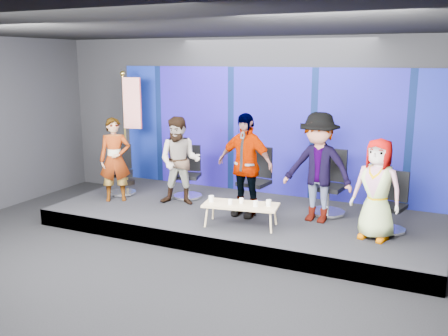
{
  "coord_description": "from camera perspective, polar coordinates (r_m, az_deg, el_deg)",
  "views": [
    {
      "loc": [
        3.41,
        -5.66,
        3.08
      ],
      "look_at": [
        -0.35,
        2.4,
        1.11
      ],
      "focal_mm": 40.0,
      "sensor_mm": 36.0,
      "label": 1
    }
  ],
  "objects": [
    {
      "name": "panelist_e",
      "position": [
        8.05,
        17.09,
        -2.35
      ],
      "size": [
        0.87,
        0.67,
        1.59
      ],
      "primitive_type": "imported",
      "rotation": [
        0.0,
        0.0,
        -0.23
      ],
      "color": "black",
      "rests_on": "riser"
    },
    {
      "name": "room_walls",
      "position": [
        6.64,
        -6.1,
        6.81
      ],
      "size": [
        10.02,
        8.02,
        3.51
      ],
      "color": "black",
      "rests_on": "ground"
    },
    {
      "name": "backdrop",
      "position": [
        10.3,
        5.41,
        4.17
      ],
      "size": [
        7.0,
        0.08,
        2.6
      ],
      "primitive_type": "cube",
      "color": "navy",
      "rests_on": "riser"
    },
    {
      "name": "chair_b",
      "position": [
        10.14,
        -4.11,
        -1.44
      ],
      "size": [
        0.72,
        0.72,
        1.05
      ],
      "rotation": [
        0.0,
        0.0,
        0.26
      ],
      "color": "silver",
      "rests_on": "riser"
    },
    {
      "name": "mug_c",
      "position": [
        8.42,
        1.99,
        -3.75
      ],
      "size": [
        0.07,
        0.07,
        0.09
      ],
      "primitive_type": "cylinder",
      "color": "silver",
      "rests_on": "coffee_table"
    },
    {
      "name": "ground",
      "position": [
        7.29,
        -5.65,
        -12.57
      ],
      "size": [
        10.0,
        10.0,
        0.0
      ],
      "primitive_type": "plane",
      "color": "black",
      "rests_on": "ground"
    },
    {
      "name": "coffee_table",
      "position": [
        8.38,
        1.94,
        -4.35
      ],
      "size": [
        1.32,
        0.73,
        0.38
      ],
      "rotation": [
        0.0,
        0.0,
        0.17
      ],
      "color": "tan",
      "rests_on": "riser"
    },
    {
      "name": "chair_a",
      "position": [
        10.6,
        -11.59,
        -1.11
      ],
      "size": [
        0.8,
        0.8,
        1.02
      ],
      "rotation": [
        0.0,
        0.0,
        0.6
      ],
      "color": "silver",
      "rests_on": "riser"
    },
    {
      "name": "mug_e",
      "position": [
        8.28,
        5.12,
        -4.0
      ],
      "size": [
        0.09,
        0.09,
        0.1
      ],
      "primitive_type": "cylinder",
      "color": "silver",
      "rests_on": "coffee_table"
    },
    {
      "name": "flag_stand",
      "position": [
        11.11,
        -10.72,
        4.75
      ],
      "size": [
        0.58,
        0.33,
        2.51
      ],
      "rotation": [
        0.0,
        0.0,
        0.16
      ],
      "color": "black",
      "rests_on": "riser"
    },
    {
      "name": "chair_c",
      "position": [
        9.42,
        3.6,
        -2.32
      ],
      "size": [
        0.72,
        0.72,
        1.14
      ],
      "rotation": [
        0.0,
        0.0,
        -0.12
      ],
      "color": "silver",
      "rests_on": "riser"
    },
    {
      "name": "mug_a",
      "position": [
        8.49,
        -1.47,
        -3.53
      ],
      "size": [
        0.09,
        0.09,
        0.11
      ],
      "primitive_type": "cylinder",
      "color": "silver",
      "rests_on": "coffee_table"
    },
    {
      "name": "panelist_d",
      "position": [
        8.65,
        10.7,
        0.03
      ],
      "size": [
        1.29,
        0.83,
        1.89
      ],
      "primitive_type": "imported",
      "rotation": [
        0.0,
        0.0,
        -0.1
      ],
      "color": "black",
      "rests_on": "riser"
    },
    {
      "name": "chair_e",
      "position": [
        8.6,
        18.53,
        -4.77
      ],
      "size": [
        0.66,
        0.66,
        0.98
      ],
      "rotation": [
        0.0,
        0.0,
        -0.23
      ],
      "color": "silver",
      "rests_on": "riser"
    },
    {
      "name": "panelist_c",
      "position": [
        8.84,
        2.4,
        0.36
      ],
      "size": [
        1.13,
        0.58,
        1.85
      ],
      "primitive_type": "imported",
      "rotation": [
        0.0,
        0.0,
        -0.12
      ],
      "color": "black",
      "rests_on": "riser"
    },
    {
      "name": "mug_d",
      "position": [
        8.23,
        3.63,
        -4.1
      ],
      "size": [
        0.08,
        0.08,
        0.1
      ],
      "primitive_type": "cylinder",
      "color": "silver",
      "rests_on": "coffee_table"
    },
    {
      "name": "panelist_a",
      "position": [
        10.02,
        -12.36,
        0.94
      ],
      "size": [
        0.72,
        0.67,
        1.65
      ],
      "primitive_type": "imported",
      "rotation": [
        0.0,
        0.0,
        0.6
      ],
      "color": "black",
      "rests_on": "riser"
    },
    {
      "name": "panelist_b",
      "position": [
        9.56,
        -5.07,
        0.79
      ],
      "size": [
        0.96,
        0.83,
        1.7
      ],
      "primitive_type": "imported",
      "rotation": [
        0.0,
        0.0,
        0.26
      ],
      "color": "black",
      "rests_on": "riser"
    },
    {
      "name": "mug_b",
      "position": [
        8.35,
        0.72,
        -3.89
      ],
      "size": [
        0.07,
        0.07,
        0.09
      ],
      "primitive_type": "cylinder",
      "color": "silver",
      "rests_on": "coffee_table"
    },
    {
      "name": "chair_d",
      "position": [
        9.23,
        11.9,
        -2.82
      ],
      "size": [
        0.72,
        0.72,
        1.17
      ],
      "rotation": [
        0.0,
        0.0,
        -0.1
      ],
      "color": "silver",
      "rests_on": "riser"
    },
    {
      "name": "riser",
      "position": [
        9.31,
        2.2,
        -5.86
      ],
      "size": [
        7.0,
        3.0,
        0.3
      ],
      "primitive_type": "cube",
      "color": "black",
      "rests_on": "ground"
    }
  ]
}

